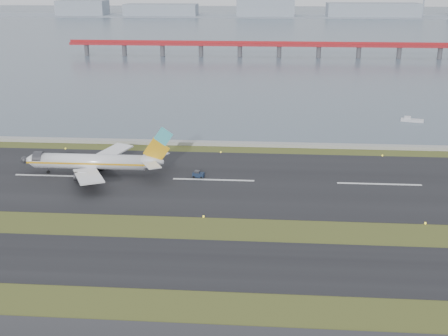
% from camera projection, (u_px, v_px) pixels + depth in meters
% --- Properties ---
extents(ground, '(1000.00, 1000.00, 0.00)m').
position_uv_depth(ground, '(199.00, 233.00, 109.19)').
color(ground, '#39491A').
rests_on(ground, ground).
extents(taxiway_strip, '(1000.00, 18.00, 0.10)m').
position_uv_depth(taxiway_strip, '(191.00, 263.00, 97.86)').
color(taxiway_strip, black).
rests_on(taxiway_strip, ground).
extents(runway_strip, '(1000.00, 45.00, 0.10)m').
position_uv_depth(runway_strip, '(214.00, 180.00, 137.46)').
color(runway_strip, black).
rests_on(runway_strip, ground).
extents(seawall, '(1000.00, 2.50, 1.00)m').
position_uv_depth(seawall, '(223.00, 144.00, 165.61)').
color(seawall, '#999993').
rests_on(seawall, ground).
extents(bay_water, '(1400.00, 800.00, 1.30)m').
position_uv_depth(bay_water, '(254.00, 27.00, 543.00)').
color(bay_water, '#445461').
rests_on(bay_water, ground).
extents(red_pier, '(260.00, 5.00, 10.20)m').
position_uv_depth(red_pier, '(279.00, 45.00, 341.19)').
color(red_pier, maroon).
rests_on(red_pier, ground).
extents(far_shoreline, '(1400.00, 80.00, 60.50)m').
position_uv_depth(far_shoreline, '(268.00, 11.00, 690.96)').
color(far_shoreline, '#8A95A3').
rests_on(far_shoreline, ground).
extents(airliner, '(38.52, 32.89, 12.80)m').
position_uv_depth(airliner, '(96.00, 162.00, 140.05)').
color(airliner, white).
rests_on(airliner, ground).
extents(pushback_tug, '(2.99, 2.04, 1.78)m').
position_uv_depth(pushback_tug, '(198.00, 174.00, 138.94)').
color(pushback_tug, '#132036').
rests_on(pushback_tug, ground).
extents(workboat_near, '(7.79, 4.17, 1.81)m').
position_uv_depth(workboat_near, '(411.00, 120.00, 192.41)').
color(workboat_near, silver).
rests_on(workboat_near, ground).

